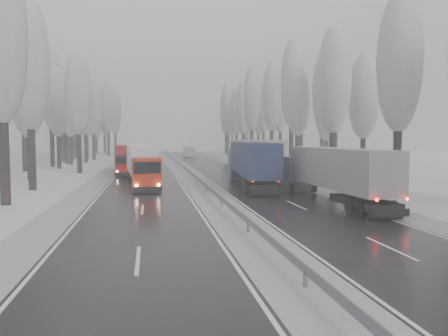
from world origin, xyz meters
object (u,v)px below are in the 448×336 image
object	(u,v)px
truck_grey_tarp	(331,171)
truck_red_white	(141,162)
truck_blue_box	(251,161)
truck_cream_box	(254,154)
box_truck_distant	(189,152)
truck_red_red	(124,157)

from	to	relation	value
truck_grey_tarp	truck_red_white	world-z (taller)	truck_grey_tarp
truck_blue_box	truck_cream_box	xyz separation A→B (m)	(3.51, 13.34, 0.09)
truck_cream_box	truck_red_white	distance (m)	16.59
box_truck_distant	truck_red_red	distance (m)	47.58
truck_grey_tarp	truck_red_white	bearing A→B (deg)	131.89
truck_grey_tarp	truck_cream_box	size ratio (longest dim) A/B	0.89
truck_grey_tarp	truck_cream_box	distance (m)	23.85
truck_red_white	truck_red_red	bearing A→B (deg)	94.63
truck_blue_box	box_truck_distant	bearing A→B (deg)	94.42
box_truck_distant	truck_red_red	xyz separation A→B (m)	(-12.93, -45.79, 0.83)
truck_blue_box	truck_red_red	distance (m)	23.79
truck_red_white	truck_grey_tarp	bearing A→B (deg)	-51.06
truck_blue_box	box_truck_distant	world-z (taller)	truck_blue_box
truck_cream_box	truck_grey_tarp	bearing A→B (deg)	-93.48
truck_blue_box	truck_red_red	xyz separation A→B (m)	(-12.79, 20.06, -0.37)
truck_grey_tarp	truck_red_white	distance (m)	20.03
truck_grey_tarp	truck_blue_box	size ratio (longest dim) A/B	0.93
truck_cream_box	truck_red_white	size ratio (longest dim) A/B	1.14
truck_grey_tarp	truck_red_white	size ratio (longest dim) A/B	1.01
truck_grey_tarp	truck_cream_box	xyz separation A→B (m)	(0.00, 23.85, 0.27)
truck_blue_box	truck_red_white	world-z (taller)	truck_blue_box
truck_blue_box	truck_red_white	bearing A→B (deg)	162.91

